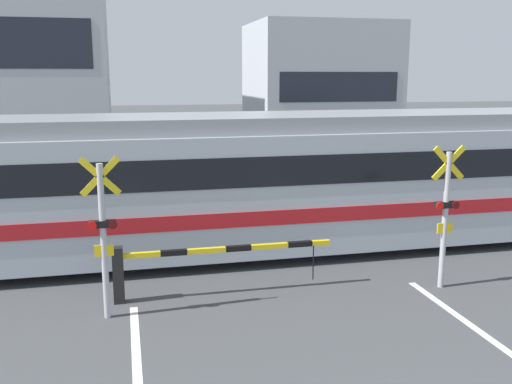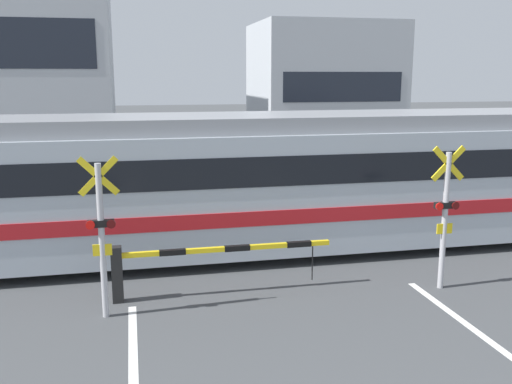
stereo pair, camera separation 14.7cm
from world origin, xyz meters
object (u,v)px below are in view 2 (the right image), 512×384
Objects in this scene: commuter_train at (304,177)px; crossing_signal_left at (101,231)px; crossing_signal_right at (445,212)px; pedestrian at (194,167)px; crossing_barrier_far at (288,191)px; crossing_barrier_near at (179,260)px.

commuter_train is 5.97× the size of crossing_signal_left.
crossing_signal_left is 6.43m from crossing_signal_right.
commuter_train reaches higher than crossing_signal_left.
crossing_barrier_far is at bearing -54.75° from pedestrian.
crossing_barrier_far is 6.64m from crossing_signal_right.
crossing_signal_right is 1.61× the size of pedestrian.
crossing_signal_left is at bearing -145.16° from commuter_train.
crossing_barrier_far is 4.25m from pedestrian.
commuter_train is 4.03× the size of crossing_barrier_near.
crossing_barrier_near is 2.38× the size of pedestrian.
crossing_signal_right is (1.86, -3.18, -0.19)m from commuter_train.
pedestrian is at bearing 110.92° from crossing_signal_right.
commuter_train reaches higher than pedestrian.
crossing_barrier_near is (-3.23, -2.55, -1.02)m from commuter_train.
commuter_train is 4.03× the size of crossing_barrier_far.
commuter_train reaches higher than crossing_barrier_far.
crossing_signal_left reaches higher than crossing_barrier_far.
crossing_barrier_near is 1.48× the size of crossing_signal_left.
crossing_signal_left reaches higher than crossing_barrier_near.
crossing_signal_right is at bearing -7.07° from crossing_barrier_near.
crossing_signal_left is (-1.34, -0.63, 0.83)m from crossing_barrier_near.
crossing_barrier_far is 2.38× the size of pedestrian.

